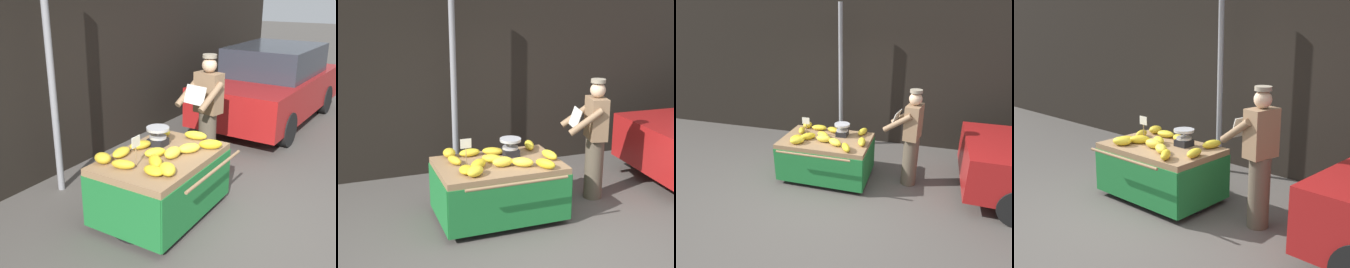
# 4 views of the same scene
# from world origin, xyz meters

# --- Properties ---
(ground_plane) EXTENTS (60.00, 60.00, 0.00)m
(ground_plane) POSITION_xyz_m (0.00, 0.00, 0.00)
(ground_plane) COLOR #514C47
(back_wall) EXTENTS (16.00, 0.24, 3.57)m
(back_wall) POSITION_xyz_m (0.00, 2.88, 1.78)
(back_wall) COLOR black
(back_wall) RESTS_ON ground
(street_pole) EXTENTS (0.09, 0.09, 3.07)m
(street_pole) POSITION_xyz_m (-0.44, 2.37, 1.54)
(street_pole) COLOR gray
(street_pole) RESTS_ON ground
(banana_cart) EXTENTS (1.59, 1.23, 0.76)m
(banana_cart) POSITION_xyz_m (-0.26, 0.86, 0.55)
(banana_cart) COLOR #93704C
(banana_cart) RESTS_ON ground
(weighing_scale) EXTENTS (0.28, 0.28, 0.23)m
(weighing_scale) POSITION_xyz_m (-0.02, 1.07, 0.88)
(weighing_scale) COLOR black
(weighing_scale) RESTS_ON banana_cart
(price_sign) EXTENTS (0.14, 0.01, 0.34)m
(price_sign) POSITION_xyz_m (-0.67, 0.92, 1.01)
(price_sign) COLOR #997A51
(price_sign) RESTS_ON banana_cart
(banana_bunch_0) EXTENTS (0.32, 0.25, 0.10)m
(banana_bunch_0) POSITION_xyz_m (-0.23, 1.18, 0.81)
(banana_bunch_0) COLOR gold
(banana_bunch_0) RESTS_ON banana_cart
(banana_bunch_1) EXTENTS (0.19, 0.32, 0.11)m
(banana_bunch_1) POSITION_xyz_m (0.32, 1.24, 0.82)
(banana_bunch_1) COLOR yellow
(banana_bunch_1) RESTS_ON banana_cart
(banana_bunch_2) EXTENTS (0.31, 0.27, 0.11)m
(banana_bunch_2) POSITION_xyz_m (-0.03, 0.63, 0.82)
(banana_bunch_2) COLOR yellow
(banana_bunch_2) RESTS_ON banana_cart
(banana_bunch_3) EXTENTS (0.30, 0.30, 0.12)m
(banana_bunch_3) POSITION_xyz_m (-0.67, 0.52, 0.83)
(banana_bunch_3) COLOR yellow
(banana_bunch_3) RESTS_ON banana_cart
(banana_bunch_4) EXTENTS (0.23, 0.28, 0.09)m
(banana_bunch_4) POSITION_xyz_m (-0.75, 0.64, 0.81)
(banana_bunch_4) COLOR gold
(banana_bunch_4) RESTS_ON banana_cart
(banana_bunch_5) EXTENTS (0.30, 0.18, 0.10)m
(banana_bunch_5) POSITION_xyz_m (-0.53, 1.23, 0.81)
(banana_bunch_5) COLOR yellow
(banana_bunch_5) RESTS_ON banana_cart
(banana_bunch_6) EXTENTS (0.18, 0.31, 0.11)m
(banana_bunch_6) POSITION_xyz_m (0.41, 0.78, 0.82)
(banana_bunch_6) COLOR yellow
(banana_bunch_6) RESTS_ON banana_cart
(banana_bunch_7) EXTENTS (0.24, 0.29, 0.12)m
(banana_bunch_7) POSITION_xyz_m (0.21, 0.47, 0.82)
(banana_bunch_7) COLOR gold
(banana_bunch_7) RESTS_ON banana_cart
(banana_bunch_8) EXTENTS (0.29, 0.25, 0.11)m
(banana_bunch_8) POSITION_xyz_m (-0.34, 0.90, 0.82)
(banana_bunch_8) COLOR yellow
(banana_bunch_8) RESTS_ON banana_cart
(banana_bunch_9) EXTENTS (0.19, 0.28, 0.10)m
(banana_bunch_9) POSITION_xyz_m (-0.80, 1.00, 0.82)
(banana_bunch_9) COLOR gold
(banana_bunch_9) RESTS_ON banana_cart
(banana_bunch_10) EXTENTS (0.19, 0.22, 0.12)m
(banana_bunch_10) POSITION_xyz_m (-0.80, 1.28, 0.82)
(banana_bunch_10) COLOR gold
(banana_bunch_10) RESTS_ON banana_cart
(banana_bunch_11) EXTENTS (0.30, 0.29, 0.12)m
(banana_bunch_11) POSITION_xyz_m (-0.56, 0.74, 0.82)
(banana_bunch_11) COLOR gold
(banana_bunch_11) RESTS_ON banana_cart
(banana_bunch_12) EXTENTS (0.26, 0.15, 0.12)m
(banana_bunch_12) POSITION_xyz_m (-0.26, 0.71, 0.83)
(banana_bunch_12) COLOR yellow
(banana_bunch_12) RESTS_ON banana_cart
(vendor_person) EXTENTS (0.64, 0.59, 1.71)m
(vendor_person) POSITION_xyz_m (1.21, 1.03, 0.87)
(vendor_person) COLOR brown
(vendor_person) RESTS_ON ground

